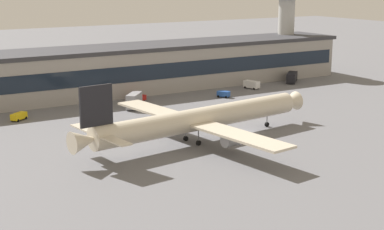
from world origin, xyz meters
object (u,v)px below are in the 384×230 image
(follow_me_car, at_px, (19,116))
(pushback_tractor, at_px, (137,97))
(crew_van, at_px, (252,84))
(fuel_truck, at_px, (292,77))
(catering_truck, at_px, (134,100))
(control_tower, at_px, (287,15))
(airliner, at_px, (198,119))
(baggage_tug, at_px, (224,94))

(follow_me_car, bearing_deg, pushback_tractor, 9.81)
(crew_van, bearing_deg, fuel_truck, 6.61)
(pushback_tractor, xyz_separation_m, catering_truck, (-5.08, -8.70, 1.24))
(catering_truck, relative_size, crew_van, 1.27)
(control_tower, relative_size, follow_me_car, 7.26)
(airliner, distance_m, pushback_tractor, 46.43)
(control_tower, bearing_deg, airliner, -140.51)
(baggage_tug, relative_size, crew_van, 0.74)
(pushback_tractor, height_order, catering_truck, catering_truck)
(pushback_tractor, bearing_deg, crew_van, -3.04)
(follow_me_car, xyz_separation_m, baggage_tug, (59.56, -2.64, -0.00))
(pushback_tractor, bearing_deg, control_tower, 14.55)
(pushback_tractor, relative_size, catering_truck, 0.77)
(crew_van, bearing_deg, control_tower, 33.68)
(catering_truck, height_order, crew_van, catering_truck)
(airliner, xyz_separation_m, crew_van, (47.04, 43.53, -3.55))
(control_tower, relative_size, catering_truck, 4.76)
(control_tower, distance_m, pushback_tractor, 74.67)
(crew_van, bearing_deg, pushback_tractor, 176.96)
(follow_me_car, distance_m, pushback_tractor, 36.08)
(follow_me_car, height_order, baggage_tug, same)
(control_tower, bearing_deg, fuel_truck, -123.42)
(airliner, xyz_separation_m, follow_me_car, (-27.89, 39.47, -3.92))
(pushback_tractor, distance_m, crew_van, 39.43)
(airliner, xyz_separation_m, pushback_tractor, (7.66, 45.62, -3.96))
(pushback_tractor, bearing_deg, fuel_truck, 0.04)
(baggage_tug, height_order, crew_van, crew_van)
(pushback_tractor, bearing_deg, airliner, -99.54)
(airliner, height_order, follow_me_car, airliner)
(baggage_tug, bearing_deg, crew_van, 23.55)
(airliner, relative_size, control_tower, 1.80)
(control_tower, distance_m, follow_me_car, 109.77)
(fuel_truck, distance_m, baggage_tug, 34.89)
(pushback_tractor, distance_m, baggage_tug, 25.56)
(airliner, bearing_deg, pushback_tractor, 80.46)
(baggage_tug, bearing_deg, pushback_tractor, 159.89)
(airliner, relative_size, pushback_tractor, 11.16)
(follow_me_car, bearing_deg, crew_van, 3.10)
(airliner, xyz_separation_m, control_tower, (77.31, 63.70, 15.97))
(airliner, distance_m, catering_truck, 37.11)
(control_tower, height_order, fuel_truck, control_tower)
(airliner, relative_size, follow_me_car, 13.09)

